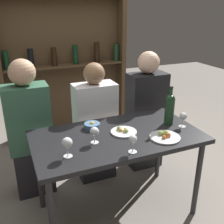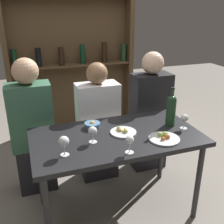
{
  "view_description": "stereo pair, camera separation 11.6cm",
  "coord_description": "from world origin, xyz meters",
  "views": [
    {
      "loc": [
        -0.74,
        -1.64,
        1.64
      ],
      "look_at": [
        0.0,
        0.11,
        0.88
      ],
      "focal_mm": 42.0,
      "sensor_mm": 36.0,
      "label": 1
    },
    {
      "loc": [
        -0.63,
        -1.68,
        1.64
      ],
      "look_at": [
        0.0,
        0.11,
        0.88
      ],
      "focal_mm": 42.0,
      "sensor_mm": 36.0,
      "label": 2
    }
  ],
  "objects": [
    {
      "name": "wine_rack_wall",
      "position": [
        0.0,
        1.67,
        1.04
      ],
      "size": [
        1.61,
        0.21,
        2.03
      ],
      "color": "#4C3823",
      "rests_on": "ground_plane"
    },
    {
      "name": "seated_person_right",
      "position": [
        0.57,
        0.55,
        0.6
      ],
      "size": [
        0.39,
        0.22,
        1.25
      ],
      "color": "#26262B",
      "rests_on": "ground_plane"
    },
    {
      "name": "wine_glass_0",
      "position": [
        -0.01,
        -0.27,
        0.82
      ],
      "size": [
        0.06,
        0.06,
        0.13
      ],
      "color": "silver",
      "rests_on": "dining_table"
    },
    {
      "name": "ground_plane",
      "position": [
        0.0,
        0.0,
        0.0
      ],
      "size": [
        10.0,
        10.0,
        0.0
      ],
      "primitive_type": "plane",
      "color": "gray"
    },
    {
      "name": "wine_glass_2",
      "position": [
        -0.43,
        -0.16,
        0.83
      ],
      "size": [
        0.07,
        0.07,
        0.14
      ],
      "color": "silver",
      "rests_on": "dining_table"
    },
    {
      "name": "food_plate_1",
      "position": [
        0.06,
        0.02,
        0.74
      ],
      "size": [
        0.21,
        0.21,
        0.04
      ],
      "color": "silver",
      "rests_on": "dining_table"
    },
    {
      "name": "wine_glass_1",
      "position": [
        -0.2,
        -0.05,
        0.81
      ],
      "size": [
        0.07,
        0.07,
        0.12
      ],
      "color": "silver",
      "rests_on": "dining_table"
    },
    {
      "name": "wine_glass_3",
      "position": [
        0.55,
        -0.07,
        0.82
      ],
      "size": [
        0.06,
        0.06,
        0.12
      ],
      "color": "silver",
      "rests_on": "dining_table"
    },
    {
      "name": "wine_bottle",
      "position": [
        0.48,
        0.02,
        0.87
      ],
      "size": [
        0.08,
        0.08,
        0.33
      ],
      "color": "#19381E",
      "rests_on": "dining_table"
    },
    {
      "name": "seated_person_left",
      "position": [
        -0.6,
        0.55,
        0.6
      ],
      "size": [
        0.37,
        0.22,
        1.26
      ],
      "color": "#26262B",
      "rests_on": "ground_plane"
    },
    {
      "name": "seated_person_center",
      "position": [
        0.01,
        0.55,
        0.56
      ],
      "size": [
        0.4,
        0.22,
        1.18
      ],
      "color": "#26262B",
      "rests_on": "ground_plane"
    },
    {
      "name": "dining_table",
      "position": [
        0.0,
        0.0,
        0.66
      ],
      "size": [
        1.29,
        0.7,
        0.73
      ],
      "color": "black",
      "rests_on": "ground_plane"
    },
    {
      "name": "food_plate_0",
      "position": [
        0.31,
        -0.18,
        0.74
      ],
      "size": [
        0.23,
        0.23,
        0.05
      ],
      "color": "silver",
      "rests_on": "dining_table"
    },
    {
      "name": "snack_bowl",
      "position": [
        -0.14,
        0.19,
        0.75
      ],
      "size": [
        0.13,
        0.13,
        0.06
      ],
      "color": "#4C7299",
      "rests_on": "dining_table"
    }
  ]
}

